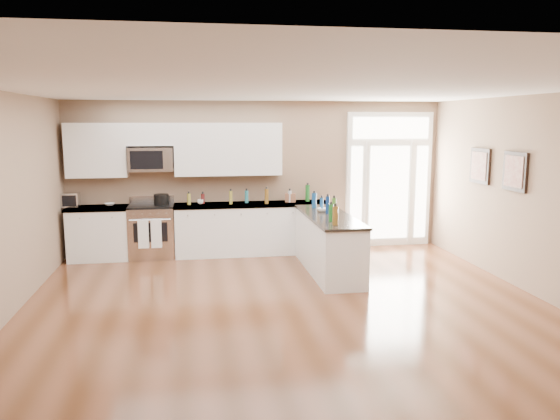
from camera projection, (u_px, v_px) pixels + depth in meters
name	position (u px, v px, depth m)	size (l,w,h in m)	color
ground	(298.00, 325.00, 6.58)	(8.00, 8.00, 0.00)	#532E17
room_shell	(299.00, 184.00, 6.31)	(8.00, 8.00, 8.00)	#8A6F57
back_cabinet_left	(100.00, 235.00, 9.66)	(1.10, 0.66, 0.94)	white
back_cabinet_right	(252.00, 230.00, 10.08)	(2.85, 0.66, 0.94)	white
peninsula_cabinet	(328.00, 246.00, 8.84)	(0.69, 2.32, 0.94)	white
upper_cabinet_left	(96.00, 150.00, 9.56)	(1.04, 0.33, 0.95)	white
upper_cabinet_right	(228.00, 149.00, 9.92)	(1.94, 0.33, 0.95)	white
upper_cabinet_short	(150.00, 134.00, 9.66)	(0.82, 0.33, 0.40)	white
microwave	(151.00, 159.00, 9.70)	(0.78, 0.41, 0.42)	silver
entry_door	(389.00, 180.00, 10.62)	(1.70, 0.10, 2.60)	white
wall_art_near	(480.00, 166.00, 8.99)	(0.05, 0.58, 0.58)	black
wall_art_far	(515.00, 171.00, 8.01)	(0.05, 0.58, 0.58)	black
kitchen_range	(152.00, 231.00, 9.79)	(0.79, 0.70, 1.08)	silver
stockpot	(161.00, 199.00, 9.74)	(0.27, 0.27, 0.21)	black
toaster_oven	(71.00, 200.00, 9.56)	(0.29, 0.23, 0.25)	silver
cardboard_box	(290.00, 198.00, 10.16)	(0.19, 0.14, 0.16)	brown
bowl_left	(110.00, 204.00, 9.74)	(0.17, 0.17, 0.04)	white
bowl_peninsula	(323.00, 210.00, 9.09)	(0.19, 0.19, 0.06)	white
cup_counter	(200.00, 202.00, 9.90)	(0.11, 0.11, 0.08)	white
counter_bottles	(292.00, 202.00, 9.31)	(2.33, 2.47, 0.31)	#19591E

